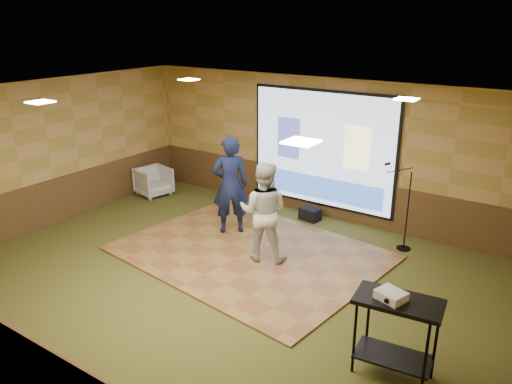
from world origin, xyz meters
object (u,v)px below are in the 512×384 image
Objects in this scene: player_left at (230,185)px; projector at (391,295)px; av_table at (397,322)px; duffel_bag at (310,214)px; projector_screen at (322,151)px; banquet_chair at (154,181)px; player_right at (263,212)px; mic_stand at (403,224)px; dance_floor at (250,252)px.

player_left is 6.26× the size of projector.
av_table reaches higher than duffel_bag.
banquet_chair is (-3.98, -1.09, -1.13)m from projector_screen.
projector_screen reaches higher than duffel_bag.
projector_screen is 7.77× the size of duffel_bag.
player_right is 4.22× the size of duffel_bag.
projector is 0.42× the size of banquet_chair.
mic_stand is (-1.00, 3.59, -0.62)m from projector.
projector_screen is 2.82m from dance_floor.
player_left is 1.20× the size of mic_stand.
dance_floor is 2.06m from duffel_bag.
player_right is 2.38× the size of banquet_chair.
dance_floor is 3.85m from av_table.
av_table is 1.40× the size of banquet_chair.
mic_stand is (2.26, 1.78, 0.48)m from dance_floor.
mic_stand is (2.06, -0.62, -0.98)m from projector_screen.
player_right reaches higher than mic_stand.
banquet_chair is at bearing 160.77° from dance_floor.
player_left is 1.09× the size of player_right.
banquet_chair is (-2.92, 0.75, -0.67)m from player_left.
player_right reaches higher than av_table.
player_left is 4.75m from projector.
dance_floor is at bearing -94.59° from duffel_bag.
dance_floor is at bearing 102.72° from player_left.
banquet_chair is (-4.12, 1.39, -0.59)m from player_right.
projector_screen is 2.02× the size of mic_stand.
mic_stand is at bearing 38.23° from dance_floor.
dance_floor is at bearing -96.24° from banquet_chair.
duffel_bag reaches higher than dance_floor.
av_table is at bearing -82.38° from mic_stand.
player_left is at bearing 167.66° from projector.
av_table is (3.14, -4.17, -0.71)m from projector_screen.
dance_floor is at bearing 152.16° from av_table.
av_table is 0.37m from projector.
mic_stand reaches higher than banquet_chair.
player_right reaches higher than duffel_bag.
projector is (2.91, -1.74, 0.18)m from player_right.
projector_screen is 4.27m from banquet_chair.
player_left reaches higher than banquet_chair.
projector_screen is 5.27m from av_table.
player_right is 1.70× the size of av_table.
projector_screen is 1.39m from duffel_bag.
player_left is 1.36m from player_right.
dance_floor is 1.43m from player_left.
projector is (3.26, -1.81, 1.10)m from dance_floor.
player_left reaches higher than mic_stand.
player_left is (-0.85, 0.56, 1.00)m from dance_floor.
banquet_chair is (-3.77, 1.32, 0.33)m from dance_floor.
projector is (3.05, -4.21, -0.36)m from projector_screen.
av_table is at bearing -100.42° from banquet_chair.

